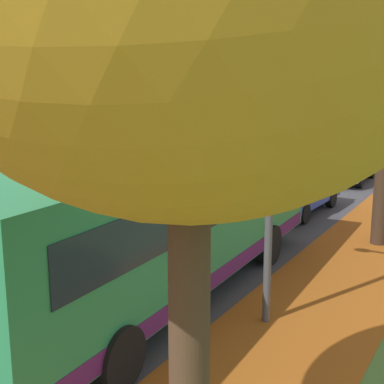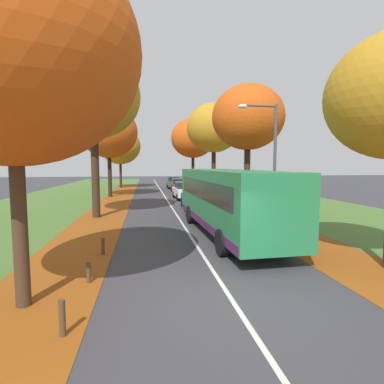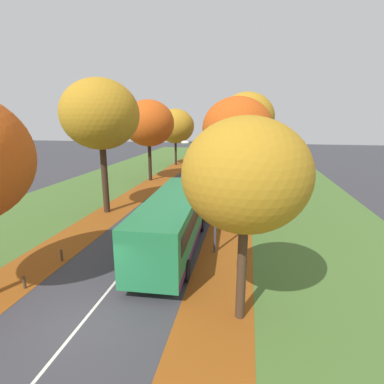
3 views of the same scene
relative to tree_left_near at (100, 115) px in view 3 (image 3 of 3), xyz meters
name	(u,v)px [view 3 (image 3 of 3)]	position (x,y,z in m)	size (l,w,h in m)	color
ground_plane	(82,323)	(4.98, -12.26, -7.28)	(160.00, 160.00, 0.00)	#38383D
grass_verge_left	(103,187)	(-4.22, 7.74, -7.28)	(12.00, 90.00, 0.01)	#476B2D
leaf_litter_left	(121,206)	(0.38, 1.74, -7.27)	(2.80, 60.00, 0.00)	#8C4714
grass_verge_right	(285,195)	(14.18, 7.74, -7.28)	(12.00, 90.00, 0.01)	#476B2D
leaf_litter_right	(233,212)	(9.58, 1.74, -7.27)	(2.80, 60.00, 0.00)	#8C4714
road_centre_line	(189,191)	(4.98, 7.74, -7.28)	(0.12, 80.00, 0.01)	silver
tree_left_near	(100,115)	(0.00, 0.00, 0.00)	(5.58, 5.58, 9.83)	#382619
tree_left_mid	(149,123)	(-0.51, 12.28, -0.80)	(5.70, 5.70, 9.07)	black
tree_left_far	(175,126)	(-0.37, 24.42, -1.41)	(5.68, 5.68, 8.44)	black
tree_right_nearest	(246,176)	(10.46, -10.88, -2.04)	(4.19, 4.19, 7.14)	#422D1E
tree_right_near	(237,129)	(9.74, 0.31, -0.97)	(4.74, 4.74, 8.48)	#382619
tree_right_mid	(247,118)	(10.27, 12.42, -0.16)	(5.73, 5.73, 9.72)	black
tree_right_far	(244,118)	(9.86, 23.70, -0.24)	(6.25, 6.25, 9.87)	black
bollard_second	(24,282)	(1.42, -10.65, -6.99)	(0.12, 0.12, 0.57)	#4C3823
bollard_third	(62,255)	(1.45, -8.06, -6.97)	(0.12, 0.12, 0.61)	#4C3823
streetlamp_right	(210,185)	(8.65, -5.65, -3.54)	(1.89, 0.28, 6.00)	#47474C
bus	(174,219)	(6.71, -5.59, -5.58)	(2.92, 10.48, 2.98)	#237A47
car_blue_lead	(197,197)	(6.57, 2.66, -6.47)	(1.90, 4.26, 1.62)	#233D9E
car_white_following	(208,181)	(6.62, 9.14, -6.47)	(1.90, 4.26, 1.62)	silver
car_red_third_in_line	(218,170)	(6.95, 16.24, -6.47)	(1.86, 4.24, 1.62)	#B21919
car_green_fourth_in_line	(222,163)	(6.93, 22.55, -6.47)	(1.81, 4.21, 1.62)	#1E6038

